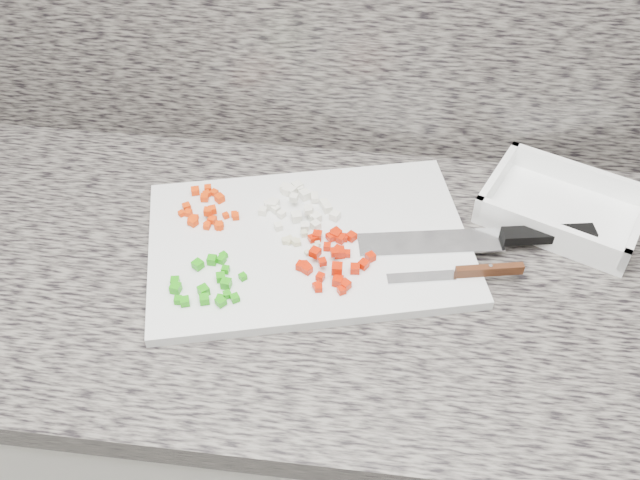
{
  "coord_description": "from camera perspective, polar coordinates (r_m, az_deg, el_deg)",
  "views": [
    {
      "loc": [
        0.09,
        0.71,
        1.69
      ],
      "look_at": [
        -0.0,
        1.46,
        0.94
      ],
      "focal_mm": 40.0,
      "sensor_mm": 36.0,
      "label": 1
    }
  ],
  "objects": [
    {
      "name": "cabinet",
      "position": [
        1.45,
        0.0,
        -14.95
      ],
      "size": [
        3.92,
        0.62,
        0.86
      ],
      "primitive_type": "cube",
      "color": "silver",
      "rests_on": "ground"
    },
    {
      "name": "countertop",
      "position": [
        1.09,
        0.0,
        -2.93
      ],
      "size": [
        3.96,
        0.64,
        0.04
      ],
      "primitive_type": "cube",
      "color": "#635E57",
      "rests_on": "cabinet"
    },
    {
      "name": "cutting_board",
      "position": [
        1.1,
        -0.91,
        -0.22
      ],
      "size": [
        0.55,
        0.44,
        0.02
      ],
      "primitive_type": "cube",
      "rotation": [
        0.0,
        0.0,
        0.26
      ],
      "color": "silver",
      "rests_on": "countertop"
    },
    {
      "name": "carrot_pile",
      "position": [
        1.15,
        -9.03,
        2.4
      ],
      "size": [
        0.1,
        0.1,
        0.02
      ],
      "color": "red",
      "rests_on": "cutting_board"
    },
    {
      "name": "onion_pile",
      "position": [
        1.14,
        -1.79,
        2.82
      ],
      "size": [
        0.13,
        0.12,
        0.02
      ],
      "color": "silver",
      "rests_on": "cutting_board"
    },
    {
      "name": "green_pepper_pile",
      "position": [
        1.03,
        -8.99,
        -3.43
      ],
      "size": [
        0.11,
        0.11,
        0.01
      ],
      "color": "#1E960D",
      "rests_on": "cutting_board"
    },
    {
      "name": "red_pepper_pile",
      "position": [
        1.05,
        1.04,
        -1.37
      ],
      "size": [
        0.12,
        0.13,
        0.03
      ],
      "color": "#B91902",
      "rests_on": "cutting_board"
    },
    {
      "name": "garlic_pile",
      "position": [
        1.08,
        -1.62,
        -0.17
      ],
      "size": [
        0.06,
        0.05,
        0.01
      ],
      "color": "beige",
      "rests_on": "cutting_board"
    },
    {
      "name": "chef_knife",
      "position": [
        1.12,
        14.8,
        0.22
      ],
      "size": [
        0.36,
        0.1,
        0.02
      ],
      "rotation": [
        0.0,
        0.0,
        0.18
      ],
      "color": "silver",
      "rests_on": "cutting_board"
    },
    {
      "name": "paring_knife",
      "position": [
        1.06,
        12.08,
        -2.52
      ],
      "size": [
        0.2,
        0.06,
        0.02
      ],
      "rotation": [
        0.0,
        0.0,
        0.21
      ],
      "color": "silver",
      "rests_on": "cutting_board"
    },
    {
      "name": "tray",
      "position": [
        1.21,
        18.83,
        2.37
      ],
      "size": [
        0.29,
        0.25,
        0.05
      ],
      "rotation": [
        0.0,
        0.0,
        -0.41
      ],
      "color": "white",
      "rests_on": "countertop"
    }
  ]
}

